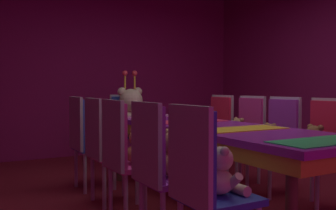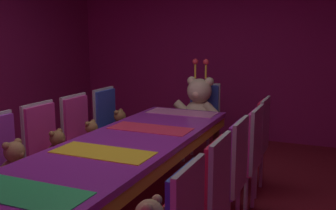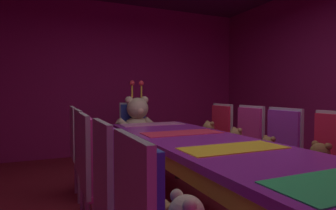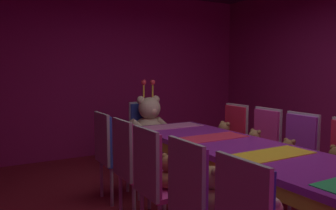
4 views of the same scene
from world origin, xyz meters
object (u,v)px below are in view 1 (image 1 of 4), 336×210
(chair_left_0, at_px, (201,174))
(teddy_right_2, at_px, (269,138))
(banquet_table, at_px, (212,134))
(chair_right_1, at_px, (324,141))
(teddy_left_0, at_px, (221,174))
(teddy_right_4, at_px, (208,127))
(chair_right_4, at_px, (217,126))
(chair_left_4, at_px, (83,134))
(chair_left_3, at_px, (102,140))
(chair_right_3, at_px, (247,130))
(teddy_left_2, at_px, (138,148))
(chair_left_1, at_px, (156,159))
(teddy_left_4, at_px, (96,134))
(king_teddy_bear, at_px, (131,114))
(throne_chair, at_px, (126,123))
(chair_right_2, at_px, (279,135))
(teddy_right_1, at_px, (314,144))
(teddy_right_3, at_px, (237,132))
(teddy_left_1, at_px, (175,156))
(teddy_left_3, at_px, (116,142))
(chair_left_2, at_px, (122,148))

(chair_left_0, relative_size, teddy_right_2, 3.52)
(banquet_table, bearing_deg, chair_right_1, -31.77)
(teddy_left_0, bearing_deg, teddy_right_4, 56.30)
(chair_right_4, bearing_deg, chair_left_4, -0.62)
(chair_left_3, relative_size, chair_right_3, 1.00)
(teddy_left_2, distance_m, chair_right_3, 1.72)
(chair_left_1, height_order, teddy_left_4, chair_left_1)
(chair_left_1, bearing_deg, king_teddy_bear, 69.81)
(banquet_table, xyz_separation_m, throne_chair, (0.00, 1.98, -0.06))
(chair_right_2, relative_size, king_teddy_bear, 1.16)
(teddy_left_2, bearing_deg, chair_right_1, -18.26)
(teddy_left_0, bearing_deg, teddy_right_1, 20.90)
(chair_left_0, height_order, teddy_left_4, chair_left_0)
(chair_right_3, height_order, teddy_right_4, chair_right_3)
(teddy_right_1, bearing_deg, throne_chair, -74.15)
(banquet_table, relative_size, king_teddy_bear, 3.39)
(chair_left_1, distance_m, teddy_right_3, 1.94)
(teddy_right_1, xyz_separation_m, chair_right_2, (0.15, 0.55, 0.01))
(teddy_left_1, bearing_deg, chair_right_4, 45.74)
(teddy_left_1, height_order, teddy_right_3, teddy_left_1)
(teddy_left_1, xyz_separation_m, teddy_left_3, (-0.01, 1.07, -0.03))
(banquet_table, bearing_deg, king_teddy_bear, 90.00)
(chair_left_0, height_order, teddy_right_3, chair_left_0)
(teddy_right_2, bearing_deg, teddy_left_1, 21.55)
(banquet_table, xyz_separation_m, teddy_left_2, (-0.75, -0.00, -0.07))
(teddy_right_2, bearing_deg, chair_left_3, -17.53)
(chair_left_4, distance_m, teddy_right_3, 1.70)
(teddy_right_4, bearing_deg, teddy_left_1, 48.49)
(teddy_left_0, height_order, teddy_right_4, teddy_right_4)
(teddy_right_1, bearing_deg, chair_left_1, 0.63)
(teddy_right_1, bearing_deg, teddy_left_0, 20.90)
(chair_left_3, bearing_deg, banquet_table, -30.86)
(chair_left_2, distance_m, chair_right_1, 1.83)
(teddy_left_4, height_order, teddy_right_3, teddy_left_4)
(chair_left_4, relative_size, teddy_right_4, 3.04)
(teddy_left_2, xyz_separation_m, chair_right_1, (1.61, -0.53, 0.01))
(chair_left_3, height_order, teddy_left_4, chair_left_3)
(teddy_left_3, bearing_deg, teddy_left_1, -89.48)
(teddy_left_1, bearing_deg, teddy_left_2, 92.65)
(teddy_right_1, distance_m, chair_right_2, 0.57)
(chair_left_0, relative_size, king_teddy_bear, 1.16)
(king_teddy_bear, bearing_deg, chair_right_3, 34.71)
(chair_left_4, relative_size, teddy_right_3, 3.29)
(chair_left_2, bearing_deg, teddy_left_3, 73.05)
(chair_right_2, height_order, teddy_right_2, chair_right_2)
(throne_chair, bearing_deg, banquet_table, -0.00)
(teddy_left_2, relative_size, chair_right_2, 0.31)
(chair_left_3, bearing_deg, teddy_right_3, 0.61)
(teddy_left_3, xyz_separation_m, chair_right_2, (1.59, -0.50, 0.02))
(banquet_table, relative_size, throne_chair, 2.92)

